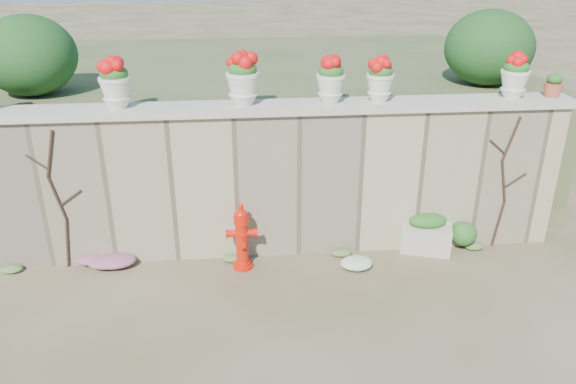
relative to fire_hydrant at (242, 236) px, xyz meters
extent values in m
plane|color=#4E4127|center=(0.37, -1.33, -0.47)|extent=(80.00, 80.00, 0.00)
cube|color=tan|center=(0.37, 0.47, 0.53)|extent=(8.00, 0.40, 2.00)
cube|color=#B7AF9B|center=(0.37, 0.47, 1.58)|extent=(8.10, 0.52, 0.10)
cube|color=#384C23|center=(0.37, 3.67, 0.53)|extent=(9.00, 6.00, 2.00)
ellipsoid|color=#143814|center=(-2.83, 1.67, 2.08)|extent=(1.30, 1.30, 1.10)
ellipsoid|color=#143814|center=(3.77, 1.67, 2.08)|extent=(1.30, 1.30, 1.10)
cylinder|color=black|center=(-2.29, 0.25, -0.12)|extent=(0.12, 0.04, 0.70)
cylinder|color=black|center=(-2.32, 0.25, 0.53)|extent=(0.17, 0.04, 0.61)
cylinder|color=black|center=(-2.31, 0.25, 1.13)|extent=(0.18, 0.04, 0.61)
cylinder|color=black|center=(-2.15, 0.25, 0.53)|extent=(0.30, 0.02, 0.22)
cylinder|color=black|center=(-2.48, 0.25, 1.03)|extent=(0.25, 0.02, 0.21)
cylinder|color=black|center=(3.61, 0.25, -0.12)|extent=(0.12, 0.04, 0.70)
cylinder|color=black|center=(3.58, 0.25, 0.53)|extent=(0.17, 0.04, 0.61)
cylinder|color=black|center=(3.59, 0.25, 1.13)|extent=(0.18, 0.04, 0.61)
cylinder|color=black|center=(3.75, 0.25, 0.53)|extent=(0.30, 0.02, 0.22)
cylinder|color=black|center=(3.42, 0.25, 1.03)|extent=(0.25, 0.02, 0.21)
cylinder|color=red|center=(0.00, 0.00, -0.44)|extent=(0.26, 0.26, 0.05)
cylinder|color=red|center=(0.00, 0.00, -0.09)|extent=(0.16, 0.16, 0.58)
cylinder|color=red|center=(0.00, 0.00, 0.05)|extent=(0.20, 0.20, 0.04)
cylinder|color=red|center=(0.00, 0.00, 0.25)|extent=(0.20, 0.20, 0.11)
ellipsoid|color=red|center=(0.00, 0.00, 0.34)|extent=(0.18, 0.18, 0.13)
cylinder|color=red|center=(0.00, 0.00, 0.41)|extent=(0.07, 0.07, 0.09)
cylinder|color=red|center=(-0.13, 0.00, 0.05)|extent=(0.13, 0.09, 0.09)
cylinder|color=red|center=(0.13, 0.00, 0.05)|extent=(0.13, 0.09, 0.09)
cylinder|color=red|center=(0.00, -0.10, -0.05)|extent=(0.08, 0.09, 0.08)
cube|color=#B7AF9B|center=(2.57, 0.22, -0.27)|extent=(0.76, 0.58, 0.39)
ellipsoid|color=#1E5119|center=(2.57, 0.22, -0.01)|extent=(0.59, 0.46, 0.20)
ellipsoid|color=#1E5119|center=(3.07, 0.22, -0.18)|extent=(0.60, 0.54, 0.57)
ellipsoid|color=#BF268A|center=(-1.85, 0.22, -0.35)|extent=(0.85, 0.57, 0.23)
ellipsoid|color=white|center=(1.48, -0.24, -0.37)|extent=(0.53, 0.43, 0.19)
ellipsoid|color=#1E5119|center=(-1.47, 0.47, 2.06)|extent=(0.34, 0.34, 0.20)
ellipsoid|color=red|center=(-1.47, 0.47, 2.14)|extent=(0.30, 0.30, 0.21)
ellipsoid|color=#1E5119|center=(0.08, 0.47, 2.08)|extent=(0.36, 0.36, 0.22)
ellipsoid|color=red|center=(0.08, 0.47, 2.17)|extent=(0.31, 0.31, 0.22)
ellipsoid|color=#1E5119|center=(1.19, 0.47, 2.03)|extent=(0.32, 0.32, 0.19)
ellipsoid|color=red|center=(1.19, 0.47, 2.11)|extent=(0.28, 0.28, 0.20)
ellipsoid|color=#1E5119|center=(1.83, 0.47, 2.02)|extent=(0.31, 0.31, 0.19)
ellipsoid|color=red|center=(1.83, 0.47, 2.10)|extent=(0.27, 0.27, 0.19)
ellipsoid|color=#1E5119|center=(3.62, 0.47, 2.04)|extent=(0.32, 0.32, 0.19)
ellipsoid|color=red|center=(3.62, 0.47, 2.12)|extent=(0.28, 0.28, 0.20)
ellipsoid|color=#1E5119|center=(4.17, 0.47, 1.86)|extent=(0.20, 0.20, 0.14)
camera|label=1|loc=(-0.03, -6.47, 3.49)|focal=35.00mm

